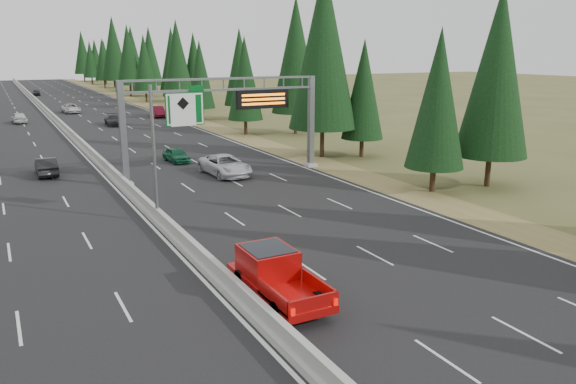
{
  "coord_description": "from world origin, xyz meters",
  "views": [
    {
      "loc": [
        -7.99,
        -6.64,
        9.93
      ],
      "look_at": [
        6.06,
        20.0,
        2.32
      ],
      "focal_mm": 35.0,
      "sensor_mm": 36.0,
      "label": 1
    }
  ],
  "objects": [
    {
      "name": "sign_gantry",
      "position": [
        8.92,
        34.88,
        5.27
      ],
      "size": [
        16.75,
        0.98,
        7.8
      ],
      "color": "slate",
      "rests_on": "road"
    },
    {
      "name": "road",
      "position": [
        0.0,
        80.0,
        0.04
      ],
      "size": [
        32.0,
        260.0,
        0.08
      ],
      "primitive_type": "cube",
      "color": "black",
      "rests_on": "ground"
    },
    {
      "name": "car_ahead_white",
      "position": [
        3.51,
        90.88,
        0.81
      ],
      "size": [
        2.71,
        5.38,
        1.46
      ],
      "primitive_type": "imported",
      "rotation": [
        0.0,
        0.0,
        0.06
      ],
      "color": "silver",
      "rests_on": "road"
    },
    {
      "name": "silver_minivan",
      "position": [
        8.32,
        35.24,
        0.89
      ],
      "size": [
        3.05,
        5.98,
        1.62
      ],
      "primitive_type": "imported",
      "rotation": [
        0.0,
        0.0,
        0.06
      ],
      "color": "silver",
      "rests_on": "road"
    },
    {
      "name": "car_ahead_dkred",
      "position": [
        14.5,
        78.61,
        0.89
      ],
      "size": [
        2.17,
        5.06,
        1.62
      ],
      "primitive_type": "imported",
      "rotation": [
        0.0,
        0.0,
        -0.09
      ],
      "color": "maroon",
      "rests_on": "road"
    },
    {
      "name": "car_ahead_dkgrey",
      "position": [
        6.52,
        71.69,
        0.79
      ],
      "size": [
        2.32,
        5.02,
        1.42
      ],
      "primitive_type": "imported",
      "rotation": [
        0.0,
        0.0,
        -0.07
      ],
      "color": "black",
      "rests_on": "road"
    },
    {
      "name": "car_ahead_green",
      "position": [
        6.45,
        42.56,
        0.73
      ],
      "size": [
        1.86,
        3.92,
        1.29
      ],
      "primitive_type": "imported",
      "rotation": [
        0.0,
        0.0,
        0.09
      ],
      "color": "#145A39",
      "rests_on": "road"
    },
    {
      "name": "median_barrier",
      "position": [
        0.0,
        80.0,
        0.41
      ],
      "size": [
        0.7,
        260.0,
        0.85
      ],
      "color": "gray",
      "rests_on": "road"
    },
    {
      "name": "car_ahead_far",
      "position": [
        1.5,
        132.99,
        0.74
      ],
      "size": [
        1.73,
        3.95,
        1.32
      ],
      "primitive_type": "imported",
      "rotation": [
        0.0,
        0.0,
        -0.04
      ],
      "color": "black",
      "rests_on": "road"
    },
    {
      "name": "car_onc_white",
      "position": [
        -4.64,
        80.2,
        0.83
      ],
      "size": [
        2.07,
        4.53,
        1.51
      ],
      "primitive_type": "imported",
      "rotation": [
        0.0,
        0.0,
        3.21
      ],
      "color": "silver",
      "rests_on": "road"
    },
    {
      "name": "red_pickup",
      "position": [
        1.5,
        12.71,
        1.14
      ],
      "size": [
        2.1,
        5.89,
        1.92
      ],
      "color": "black",
      "rests_on": "road"
    },
    {
      "name": "shoulder_right",
      "position": [
        17.8,
        80.0,
        0.03
      ],
      "size": [
        3.6,
        260.0,
        0.06
      ],
      "primitive_type": "cube",
      "color": "olive",
      "rests_on": "ground"
    },
    {
      "name": "hov_sign_pole",
      "position": [
        0.58,
        24.97,
        4.72
      ],
      "size": [
        2.8,
        0.5,
        8.0
      ],
      "color": "slate",
      "rests_on": "road"
    },
    {
      "name": "car_onc_near",
      "position": [
        -4.55,
        41.95,
        0.8
      ],
      "size": [
        1.53,
        4.37,
        1.44
      ],
      "primitive_type": "imported",
      "rotation": [
        0.0,
        0.0,
        3.14
      ],
      "color": "black",
      "rests_on": "road"
    },
    {
      "name": "tree_row_right",
      "position": [
        22.1,
        75.22,
        8.55
      ],
      "size": [
        11.58,
        239.62,
        18.01
      ],
      "color": "black",
      "rests_on": "ground"
    }
  ]
}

